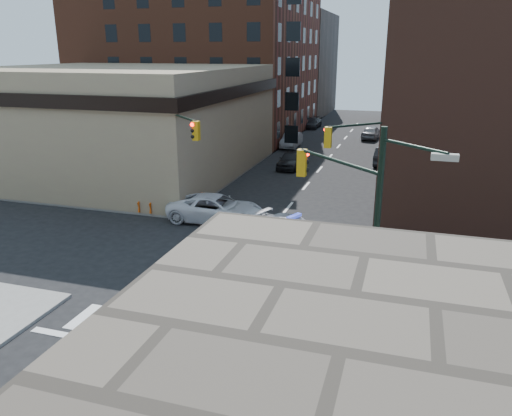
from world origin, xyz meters
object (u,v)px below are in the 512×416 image
Objects in this scene: barrel_bank at (203,201)px; barricade_nw_a at (150,196)px; pickup at (217,209)px; pedestrian_b at (114,188)px; parked_car_wfar at (291,140)px; parked_car_wnear at (291,160)px; pedestrian_a at (148,188)px; barricade_se_a at (419,341)px; parked_car_enear at (385,156)px; barrel_road at (294,226)px; police_car at (293,229)px.

barricade_nw_a is (-4.00, 0.04, 0.01)m from barrel_bank.
pickup is at bearing -48.95° from barrel_bank.
barrel_bank is at bearing -26.14° from pedestrian_b.
barricade_nw_a is (-4.52, -23.90, -0.24)m from parked_car_wfar.
parked_car_wfar is at bearing 104.61° from parked_car_wnear.
parked_car_wfar is 2.73× the size of pedestrian_a.
parked_car_wnear is 2.45× the size of pedestrian_b.
barricade_se_a is at bearing -44.29° from barrel_bank.
parked_car_enear is 2.79× the size of pedestrian_a.
pedestrian_a is 2.36m from pedestrian_b.
parked_car_enear is at bearing -24.84° from pickup.
parked_car_wnear is 29.68m from barricade_se_a.
parked_car_enear is 23.25m from barricade_nw_a.
parked_car_wfar reaches higher than barricade_nw_a.
barrel_bank is at bearing -8.95° from pedestrian_a.
pedestrian_b is 1.45× the size of barricade_se_a.
pedestrian_b is at bearing 169.98° from barrel_road.
barrel_road is (13.54, -2.39, -0.56)m from pedestrian_b.
pickup is at bearing 67.25° from parked_car_enear.
pedestrian_a is (-6.21, 2.51, 0.18)m from pickup.
police_car is at bearing -80.15° from barrel_road.
pedestrian_b is at bearing 48.12° from parked_car_enear.
parked_car_wnear is 14.14m from barrel_bank.
barrel_road is (11.36, -3.29, -0.51)m from pedestrian_a.
pedestrian_b is at bearing 78.80° from pickup.
pedestrian_b is (-8.39, 1.62, 0.23)m from pickup.
pedestrian_a reaches higher than pickup.
barricade_nw_a is (2.51, 0.58, -0.53)m from pedestrian_b.
parked_car_wnear reaches higher than barrel_road.
police_car is 18.26m from parked_car_wnear.
parked_car_wfar is 24.33m from barricade_nw_a.
parked_car_wnear is 0.95× the size of parked_car_wfar.
barrel_bank is at bearing 40.77° from pickup.
pedestrian_a is 1.62× the size of barrel_bank.
barricade_se_a is at bearing -123.05° from police_car.
parked_car_wnear is at bearing 27.67° from parked_car_enear.
barrel_road reaches higher than barricade_nw_a.
barricade_se_a is at bearing -133.77° from pickup.
pedestrian_b is (-9.37, -14.39, 0.30)m from parked_car_wnear.
parked_car_wnear is 4.20× the size of barrel_bank.
parked_car_wnear reaches higher than barricade_se_a.
police_car is at bearing 81.84° from parked_car_enear.
pickup reaches higher than barricade_nw_a.
parked_car_enear is 4.52× the size of barrel_bank.
barricade_nw_a is at bearing 164.91° from barrel_road.
pickup is 5.21m from barrel_road.
pickup is at bearing 171.45° from barrel_road.
barricade_nw_a is at bearing -114.79° from parked_car_wnear.
pickup is 1.33× the size of parked_car_wnear.
barricade_se_a is at bearing -71.18° from parked_car_wfar.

